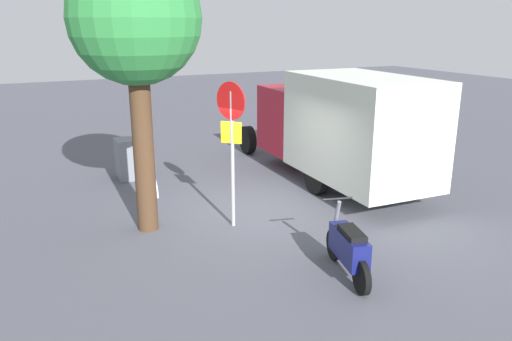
{
  "coord_description": "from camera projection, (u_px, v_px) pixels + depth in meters",
  "views": [
    {
      "loc": [
        -9.73,
        4.62,
        4.15
      ],
      "look_at": [
        0.12,
        -0.17,
        0.91
      ],
      "focal_mm": 35.19,
      "sensor_mm": 36.0,
      "label": 1
    }
  ],
  "objects": [
    {
      "name": "bike_rack_hoop",
      "position": [
        155.0,
        193.0,
        12.7
      ],
      "size": [
        0.85,
        0.13,
        0.85
      ],
      "primitive_type": "torus",
      "rotation": [
        1.57,
        0.0,
        -0.09
      ],
      "color": "#B7B7BC",
      "rests_on": "ground"
    },
    {
      "name": "utility_cabinet",
      "position": [
        126.0,
        159.0,
        13.72
      ],
      "size": [
        0.73,
        0.5,
        1.11
      ],
      "primitive_type": "cube",
      "rotation": [
        0.0,
        0.0,
        0.01
      ],
      "color": "slate",
      "rests_on": "ground"
    },
    {
      "name": "box_truck_near",
      "position": [
        339.0,
        124.0,
        13.06
      ],
      "size": [
        7.33,
        2.44,
        2.93
      ],
      "rotation": [
        0.0,
        0.0,
        -0.04
      ],
      "color": "black",
      "rests_on": "ground"
    },
    {
      "name": "ground_plane",
      "position": [
        252.0,
        211.0,
        11.5
      ],
      "size": [
        60.0,
        60.0,
        0.0
      ],
      "primitive_type": "plane",
      "color": "#4B4C56"
    },
    {
      "name": "motorcycle",
      "position": [
        348.0,
        248.0,
        8.39
      ],
      "size": [
        1.78,
        0.72,
        1.2
      ],
      "rotation": [
        0.0,
        0.0,
        -0.25
      ],
      "color": "black",
      "rests_on": "ground"
    },
    {
      "name": "street_tree",
      "position": [
        135.0,
        23.0,
        9.32
      ],
      "size": [
        2.5,
        2.5,
        5.48
      ],
      "color": "#47301E",
      "rests_on": "ground"
    },
    {
      "name": "stop_sign",
      "position": [
        232.0,
        132.0,
        10.09
      ],
      "size": [
        0.71,
        0.33,
        3.04
      ],
      "color": "#9E9EA3",
      "rests_on": "ground"
    }
  ]
}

